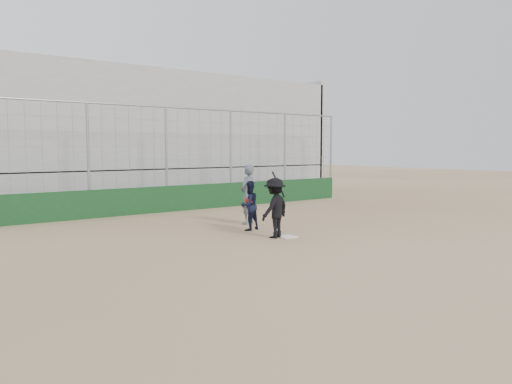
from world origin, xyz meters
TOP-DOWN VIEW (x-y plane):
  - ground at (0.00, 0.00)m, footprint 90.00×90.00m
  - home_plate at (0.00, 0.00)m, footprint 0.44×0.44m
  - backstop at (0.00, 7.00)m, footprint 18.10×0.25m
  - bleachers at (0.00, 11.95)m, footprint 20.25×6.70m
  - batter_at_plate at (-0.32, 0.14)m, footprint 1.19×0.90m
  - catcher_crouched at (-0.13, 1.54)m, footprint 0.83×0.71m
  - umpire at (0.58, 2.59)m, footprint 0.82×0.70m

SIDE VIEW (x-z plane):
  - ground at x=0.00m, z-range 0.00..0.00m
  - home_plate at x=0.00m, z-range 0.00..0.02m
  - catcher_crouched at x=-0.13m, z-range 0.00..1.01m
  - batter_at_plate at x=-0.32m, z-range -0.08..1.72m
  - umpire at x=0.58m, z-range 0.00..1.73m
  - backstop at x=0.00m, z-range -1.06..2.98m
  - bleachers at x=0.00m, z-range -0.57..6.41m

